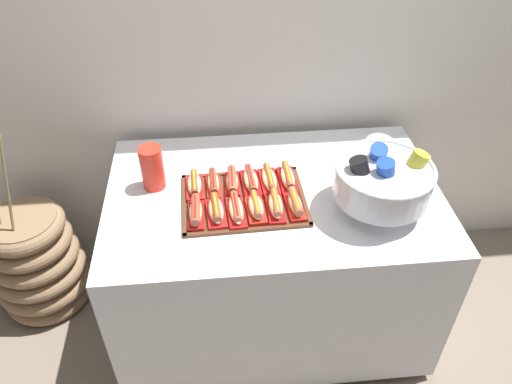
{
  "coord_description": "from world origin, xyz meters",
  "views": [
    {
      "loc": [
        -0.22,
        -1.52,
        2.06
      ],
      "look_at": [
        -0.07,
        -0.0,
        0.79
      ],
      "focal_mm": 34.86,
      "sensor_mm": 36.0,
      "label": 1
    }
  ],
  "objects_px": {
    "donut": "(380,143)",
    "hot_dog_3": "(256,207)",
    "hot_dog_1": "(216,211)",
    "hot_dog_7": "(213,184)",
    "hot_dog_0": "(196,212)",
    "hot_dog_8": "(232,182)",
    "hot_dog_10": "(269,180)",
    "hot_dog_9": "(251,181)",
    "serving_tray": "(244,200)",
    "hot_dog_2": "(236,210)",
    "hot_dog_4": "(276,206)",
    "hot_dog_6": "(195,185)",
    "hot_dog_5": "(295,204)",
    "cup_stack": "(152,168)",
    "floor_vase": "(37,261)",
    "hot_dog_11": "(288,178)",
    "buffet_table": "(272,256)",
    "punch_bowl": "(383,180)"
  },
  "relations": [
    {
      "from": "hot_dog_2",
      "to": "hot_dog_11",
      "type": "height_order",
      "value": "hot_dog_11"
    },
    {
      "from": "cup_stack",
      "to": "hot_dog_7",
      "type": "bearing_deg",
      "value": -12.16
    },
    {
      "from": "cup_stack",
      "to": "serving_tray",
      "type": "bearing_deg",
      "value": -20.34
    },
    {
      "from": "buffet_table",
      "to": "hot_dog_5",
      "type": "height_order",
      "value": "hot_dog_5"
    },
    {
      "from": "floor_vase",
      "to": "hot_dog_1",
      "type": "bearing_deg",
      "value": -21.44
    },
    {
      "from": "floor_vase",
      "to": "hot_dog_4",
      "type": "xyz_separation_m",
      "value": [
        1.11,
        -0.34,
        0.56
      ]
    },
    {
      "from": "hot_dog_0",
      "to": "hot_dog_8",
      "type": "bearing_deg",
      "value": 49.31
    },
    {
      "from": "hot_dog_1",
      "to": "cup_stack",
      "type": "relative_size",
      "value": 0.92
    },
    {
      "from": "serving_tray",
      "to": "hot_dog_11",
      "type": "relative_size",
      "value": 2.76
    },
    {
      "from": "hot_dog_4",
      "to": "hot_dog_10",
      "type": "height_order",
      "value": "hot_dog_4"
    },
    {
      "from": "hot_dog_1",
      "to": "hot_dog_10",
      "type": "bearing_deg",
      "value": 37.84
    },
    {
      "from": "hot_dog_2",
      "to": "hot_dog_4",
      "type": "bearing_deg",
      "value": 1.58
    },
    {
      "from": "donut",
      "to": "floor_vase",
      "type": "bearing_deg",
      "value": -178.0
    },
    {
      "from": "cup_stack",
      "to": "donut",
      "type": "height_order",
      "value": "cup_stack"
    },
    {
      "from": "hot_dog_6",
      "to": "floor_vase",
      "type": "bearing_deg",
      "value": 167.12
    },
    {
      "from": "hot_dog_4",
      "to": "hot_dog_6",
      "type": "relative_size",
      "value": 1.05
    },
    {
      "from": "hot_dog_11",
      "to": "cup_stack",
      "type": "relative_size",
      "value": 0.97
    },
    {
      "from": "hot_dog_9",
      "to": "donut",
      "type": "distance_m",
      "value": 0.65
    },
    {
      "from": "hot_dog_0",
      "to": "hot_dog_7",
      "type": "distance_m",
      "value": 0.18
    },
    {
      "from": "serving_tray",
      "to": "hot_dog_2",
      "type": "distance_m",
      "value": 0.09
    },
    {
      "from": "hot_dog_8",
      "to": "hot_dog_11",
      "type": "height_order",
      "value": "same"
    },
    {
      "from": "hot_dog_11",
      "to": "hot_dog_0",
      "type": "bearing_deg",
      "value": -154.67
    },
    {
      "from": "cup_stack",
      "to": "donut",
      "type": "xyz_separation_m",
      "value": [
        0.99,
        0.19,
        -0.07
      ]
    },
    {
      "from": "hot_dog_10",
      "to": "hot_dog_9",
      "type": "bearing_deg",
      "value": -178.42
    },
    {
      "from": "hot_dog_1",
      "to": "hot_dog_7",
      "type": "relative_size",
      "value": 1.06
    },
    {
      "from": "floor_vase",
      "to": "hot_dog_6",
      "type": "relative_size",
      "value": 6.33
    },
    {
      "from": "hot_dog_2",
      "to": "hot_dog_8",
      "type": "bearing_deg",
      "value": 91.58
    },
    {
      "from": "hot_dog_2",
      "to": "hot_dog_5",
      "type": "relative_size",
      "value": 1.16
    },
    {
      "from": "hot_dog_7",
      "to": "hot_dog_9",
      "type": "xyz_separation_m",
      "value": [
        0.15,
        0.0,
        -0.0
      ]
    },
    {
      "from": "hot_dog_2",
      "to": "hot_dog_3",
      "type": "height_order",
      "value": "hot_dog_3"
    },
    {
      "from": "serving_tray",
      "to": "floor_vase",
      "type": "bearing_deg",
      "value": 165.28
    },
    {
      "from": "donut",
      "to": "hot_dog_3",
      "type": "bearing_deg",
      "value": -146.21
    },
    {
      "from": "hot_dog_9",
      "to": "cup_stack",
      "type": "height_order",
      "value": "cup_stack"
    },
    {
      "from": "hot_dog_5",
      "to": "hot_dog_8",
      "type": "relative_size",
      "value": 0.97
    },
    {
      "from": "hot_dog_6",
      "to": "buffet_table",
      "type": "bearing_deg",
      "value": -5.34
    },
    {
      "from": "hot_dog_2",
      "to": "hot_dog_4",
      "type": "xyz_separation_m",
      "value": [
        0.15,
        0.0,
        0.0
      ]
    },
    {
      "from": "hot_dog_1",
      "to": "hot_dog_2",
      "type": "bearing_deg",
      "value": 1.58
    },
    {
      "from": "floor_vase",
      "to": "cup_stack",
      "type": "bearing_deg",
      "value": -11.5
    },
    {
      "from": "serving_tray",
      "to": "hot_dog_2",
      "type": "bearing_deg",
      "value": -112.86
    },
    {
      "from": "floor_vase",
      "to": "hot_dog_3",
      "type": "distance_m",
      "value": 1.22
    },
    {
      "from": "hot_dog_8",
      "to": "hot_dog_9",
      "type": "bearing_deg",
      "value": 1.58
    },
    {
      "from": "hot_dog_6",
      "to": "hot_dog_9",
      "type": "distance_m",
      "value": 0.23
    },
    {
      "from": "floor_vase",
      "to": "hot_dog_3",
      "type": "bearing_deg",
      "value": -18.34
    },
    {
      "from": "hot_dog_5",
      "to": "donut",
      "type": "xyz_separation_m",
      "value": [
        0.45,
        0.39,
        -0.02
      ]
    },
    {
      "from": "hot_dog_1",
      "to": "serving_tray",
      "type": "bearing_deg",
      "value": 37.84
    },
    {
      "from": "hot_dog_5",
      "to": "hot_dog_7",
      "type": "bearing_deg",
      "value": 152.77
    },
    {
      "from": "hot_dog_9",
      "to": "cup_stack",
      "type": "distance_m",
      "value": 0.39
    },
    {
      "from": "hot_dog_0",
      "to": "hot_dog_6",
      "type": "distance_m",
      "value": 0.17
    },
    {
      "from": "punch_bowl",
      "to": "donut",
      "type": "bearing_deg",
      "value": 72.69
    },
    {
      "from": "hot_dog_0",
      "to": "hot_dog_2",
      "type": "distance_m",
      "value": 0.15
    }
  ]
}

